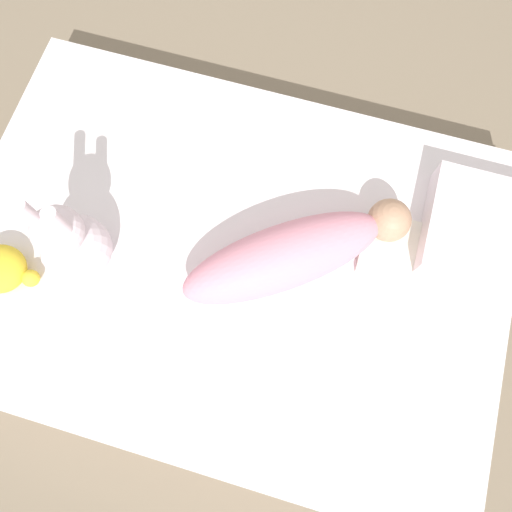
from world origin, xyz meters
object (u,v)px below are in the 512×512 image
at_px(bunny_plush, 71,244).
at_px(turtle_plush, 2,269).
at_px(swaddled_baby, 294,253).
at_px(pillow, 489,234).

xyz_separation_m(bunny_plush, turtle_plush, (-0.18, -0.09, -0.08)).
distance_m(swaddled_baby, bunny_plush, 0.52).
height_order(bunny_plush, turtle_plush, bunny_plush).
bearing_deg(swaddled_baby, pillow, -13.39).
xyz_separation_m(pillow, turtle_plush, (-1.14, -0.42, -0.01)).
relative_size(bunny_plush, turtle_plush, 1.99).
bearing_deg(swaddled_baby, bunny_plush, 158.83).
bearing_deg(bunny_plush, pillow, 18.94).
distance_m(swaddled_baby, pillow, 0.50).
relative_size(swaddled_baby, turtle_plush, 3.20).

